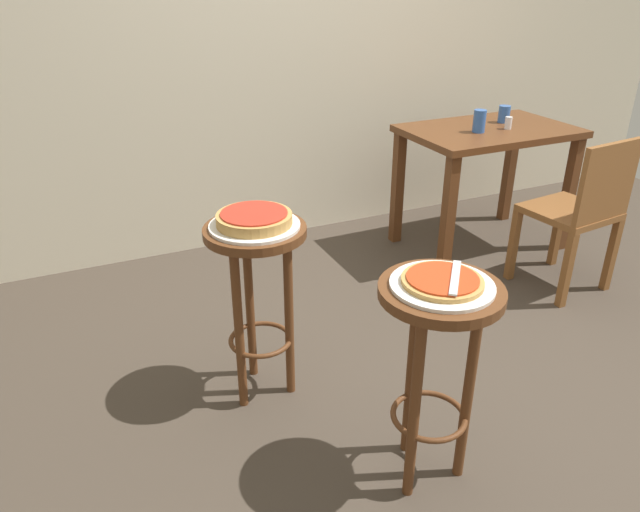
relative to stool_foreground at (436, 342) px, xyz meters
name	(u,v)px	position (x,y,z in m)	size (l,w,h in m)	color
ground_plane	(435,356)	(0.43, 0.56, -0.55)	(6.00, 6.00, 0.00)	#42382D
stool_foreground	(436,342)	(0.00, 0.00, 0.00)	(0.39, 0.39, 0.74)	#5B3319
serving_plate_foreground	(442,285)	(0.00, 0.00, 0.20)	(0.32, 0.32, 0.01)	white
pizza_foreground	(442,281)	(0.00, 0.00, 0.22)	(0.25, 0.25, 0.02)	tan
stool_middle	(257,274)	(-0.36, 0.67, 0.00)	(0.39, 0.39, 0.74)	#5B3319
serving_plate_middle	(255,226)	(-0.36, 0.67, 0.20)	(0.34, 0.34, 0.01)	white
pizza_middle	(254,218)	(-0.36, 0.67, 0.23)	(0.28, 0.28, 0.05)	tan
dining_table	(487,149)	(1.37, 1.48, 0.07)	(0.99, 0.63, 0.75)	#5B3319
cup_near_edge	(479,121)	(1.25, 1.42, 0.27)	(0.07, 0.07, 0.13)	#3360B2
cup_far_edge	(504,114)	(1.53, 1.55, 0.25)	(0.07, 0.07, 0.10)	#3360B2
condiment_shaker	(508,123)	(1.45, 1.41, 0.24)	(0.04, 0.04, 0.07)	white
wooden_chair	(581,210)	(1.46, 0.79, -0.08)	(0.44, 0.44, 0.85)	brown
pizza_server_knife	(455,277)	(0.03, -0.02, 0.23)	(0.22, 0.02, 0.01)	silver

